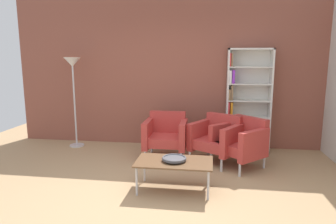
{
  "coord_description": "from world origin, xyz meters",
  "views": [
    {
      "loc": [
        0.72,
        -3.43,
        1.73
      ],
      "look_at": [
        0.11,
        0.84,
        0.95
      ],
      "focal_mm": 32.14,
      "sensor_mm": 36.0,
      "label": 1
    }
  ],
  "objects_px": {
    "armchair_near_window": "(166,134)",
    "coffee_table_low": "(174,163)",
    "armchair_corner_red": "(217,138)",
    "floor_lamp_torchiere": "(73,73)",
    "decorative_bowl": "(174,158)",
    "bookshelf_tall": "(245,102)",
    "armchair_by_bookshelf": "(241,141)"
  },
  "relations": [
    {
      "from": "armchair_near_window",
      "to": "coffee_table_low",
      "type": "bearing_deg",
      "value": -77.29
    },
    {
      "from": "armchair_corner_red",
      "to": "floor_lamp_torchiere",
      "type": "bearing_deg",
      "value": -159.31
    },
    {
      "from": "coffee_table_low",
      "to": "armchair_corner_red",
      "type": "relative_size",
      "value": 1.07
    },
    {
      "from": "armchair_near_window",
      "to": "armchair_corner_red",
      "type": "xyz_separation_m",
      "value": [
        0.88,
        -0.11,
        0.0
      ]
    },
    {
      "from": "decorative_bowl",
      "to": "coffee_table_low",
      "type": "bearing_deg",
      "value": 180.0
    },
    {
      "from": "bookshelf_tall",
      "to": "coffee_table_low",
      "type": "distance_m",
      "value": 2.3
    },
    {
      "from": "coffee_table_low",
      "to": "armchair_by_bookshelf",
      "type": "distance_m",
      "value": 1.41
    },
    {
      "from": "decorative_bowl",
      "to": "bookshelf_tall",
      "type": "bearing_deg",
      "value": 61.05
    },
    {
      "from": "bookshelf_tall",
      "to": "armchair_near_window",
      "type": "xyz_separation_m",
      "value": [
        -1.39,
        -0.63,
        -0.51
      ]
    },
    {
      "from": "armchair_corner_red",
      "to": "armchair_by_bookshelf",
      "type": "bearing_deg",
      "value": 8.28
    },
    {
      "from": "bookshelf_tall",
      "to": "coffee_table_low",
      "type": "relative_size",
      "value": 1.9
    },
    {
      "from": "armchair_corner_red",
      "to": "decorative_bowl",
      "type": "bearing_deg",
      "value": -83.78
    },
    {
      "from": "armchair_near_window",
      "to": "armchair_corner_red",
      "type": "distance_m",
      "value": 0.89
    },
    {
      "from": "decorative_bowl",
      "to": "floor_lamp_torchiere",
      "type": "height_order",
      "value": "floor_lamp_torchiere"
    },
    {
      "from": "coffee_table_low",
      "to": "decorative_bowl",
      "type": "xyz_separation_m",
      "value": [
        0.0,
        0.0,
        0.07
      ]
    },
    {
      "from": "coffee_table_low",
      "to": "floor_lamp_torchiere",
      "type": "bearing_deg",
      "value": 141.3
    },
    {
      "from": "decorative_bowl",
      "to": "armchair_by_bookshelf",
      "type": "distance_m",
      "value": 1.41
    },
    {
      "from": "coffee_table_low",
      "to": "armchair_corner_red",
      "type": "xyz_separation_m",
      "value": [
        0.57,
        1.21,
        0.05
      ]
    },
    {
      "from": "armchair_by_bookshelf",
      "to": "floor_lamp_torchiere",
      "type": "distance_m",
      "value": 3.35
    },
    {
      "from": "armchair_corner_red",
      "to": "armchair_by_bookshelf",
      "type": "distance_m",
      "value": 0.41
    },
    {
      "from": "armchair_by_bookshelf",
      "to": "floor_lamp_torchiere",
      "type": "bearing_deg",
      "value": -146.9
    },
    {
      "from": "decorative_bowl",
      "to": "armchair_near_window",
      "type": "bearing_deg",
      "value": 103.07
    },
    {
      "from": "coffee_table_low",
      "to": "bookshelf_tall",
      "type": "bearing_deg",
      "value": 61.05
    },
    {
      "from": "armchair_near_window",
      "to": "armchair_corner_red",
      "type": "relative_size",
      "value": 0.83
    },
    {
      "from": "decorative_bowl",
      "to": "floor_lamp_torchiere",
      "type": "relative_size",
      "value": 0.18
    },
    {
      "from": "bookshelf_tall",
      "to": "armchair_corner_red",
      "type": "distance_m",
      "value": 1.04
    },
    {
      "from": "coffee_table_low",
      "to": "armchair_near_window",
      "type": "relative_size",
      "value": 1.28
    },
    {
      "from": "decorative_bowl",
      "to": "floor_lamp_torchiere",
      "type": "xyz_separation_m",
      "value": [
        -2.17,
        1.74,
        1.01
      ]
    },
    {
      "from": "coffee_table_low",
      "to": "decorative_bowl",
      "type": "distance_m",
      "value": 0.07
    },
    {
      "from": "armchair_corner_red",
      "to": "coffee_table_low",
      "type": "bearing_deg",
      "value": -83.78
    },
    {
      "from": "decorative_bowl",
      "to": "armchair_corner_red",
      "type": "xyz_separation_m",
      "value": [
        0.57,
        1.21,
        -0.02
      ]
    },
    {
      "from": "decorative_bowl",
      "to": "floor_lamp_torchiere",
      "type": "bearing_deg",
      "value": 141.3
    }
  ]
}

